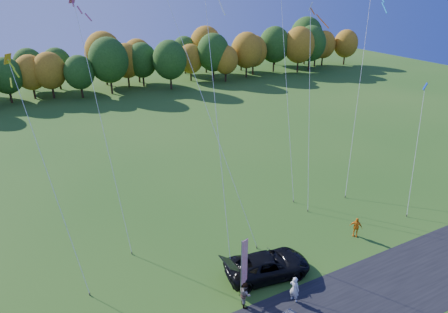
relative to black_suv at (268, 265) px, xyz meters
name	(u,v)px	position (x,y,z in m)	size (l,w,h in m)	color
ground	(266,286)	(-0.65, -0.88, -0.81)	(160.00, 160.00, 0.00)	#205215
tree_line	(96,94)	(-0.65, 54.12, -0.81)	(116.00, 12.00, 10.00)	#1E4711
black_suv	(268,265)	(0.00, 0.00, 0.00)	(2.69, 5.84, 1.62)	black
person_tailgate_a	(294,289)	(0.15, -2.77, 0.09)	(0.66, 0.43, 1.80)	silver
person_tailgate_b	(245,294)	(-2.76, -1.66, 0.03)	(0.82, 0.64, 1.69)	gray
person_east	(356,227)	(8.66, 0.61, 0.00)	(0.95, 0.40, 1.63)	orange
feather_flag	(244,262)	(-2.49, -0.97, 1.86)	(0.56, 0.23, 4.36)	#999999
kite_delta_blue	(197,82)	(-1.14, 8.38, 10.91)	(5.66, 12.08, 24.44)	#4C3F33
kite_parafoil_orange	(282,14)	(9.45, 13.13, 14.94)	(5.95, 12.77, 31.92)	#4C3F33
kite_delta_red	(216,108)	(-1.21, 5.23, 9.85)	(3.62, 9.79, 21.75)	#4C3F33
kite_parafoil_rainbow	(360,85)	(16.09, 9.23, 8.57)	(9.38, 8.03, 19.17)	#4C3F33
kite_diamond_yellow	(49,177)	(-12.06, 7.11, 6.35)	(2.40, 7.44, 14.70)	#4C3F33
kite_diamond_white	(309,108)	(9.32, 8.17, 7.54)	(3.91, 6.52, 17.12)	#4C3F33
kite_diamond_pink	(103,127)	(-7.94, 9.74, 8.17)	(1.38, 6.99, 18.21)	#4C3F33
kite_diamond_blue_low	(416,151)	(16.41, 2.26, 4.36)	(4.13, 3.83, 10.80)	#4C3F33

